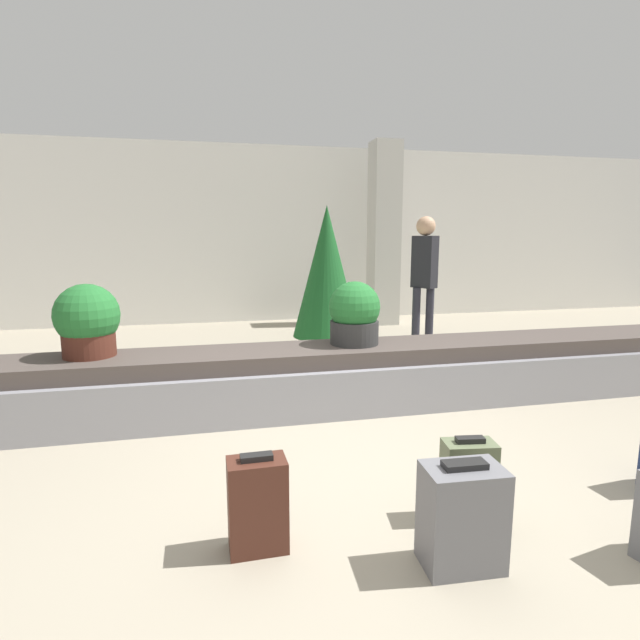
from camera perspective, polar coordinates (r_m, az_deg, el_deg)
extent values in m
plane|color=#9E937F|center=(3.54, 5.09, -16.99)|extent=(18.00, 18.00, 0.00)
cube|color=silver|center=(9.38, -6.89, 9.66)|extent=(18.00, 0.06, 3.20)
cube|color=gray|center=(4.67, 0.00, -7.40)|extent=(8.81, 0.81, 0.43)
cube|color=#4C423D|center=(4.60, 0.00, -3.96)|extent=(8.45, 0.65, 0.14)
cube|color=beige|center=(9.06, 7.32, 9.65)|extent=(0.48, 0.48, 3.20)
cube|color=#5B6647|center=(3.06, 16.55, -17.14)|extent=(0.31, 0.21, 0.45)
cube|color=black|center=(2.96, 16.78, -12.97)|extent=(0.16, 0.08, 0.03)
cube|color=#472319|center=(2.70, -7.15, -20.24)|extent=(0.30, 0.19, 0.48)
cube|color=black|center=(2.59, -7.27, -15.29)|extent=(0.16, 0.07, 0.03)
cube|color=slate|center=(2.66, 15.91, -20.83)|extent=(0.39, 0.27, 0.51)
cube|color=black|center=(2.54, 16.20, -15.60)|extent=(0.21, 0.10, 0.03)
cylinder|color=#4C2319|center=(4.65, -24.87, -2.52)|extent=(0.43, 0.43, 0.20)
sphere|color=#236B2D|center=(4.60, -25.09, 0.50)|extent=(0.53, 0.53, 0.53)
cylinder|color=#2D2D2D|center=(4.71, 3.94, -1.41)|extent=(0.46, 0.46, 0.22)
sphere|color=#236B2D|center=(4.67, 3.97, 1.50)|extent=(0.48, 0.48, 0.48)
cylinder|color=#282833|center=(6.98, 10.90, 0.03)|extent=(0.11, 0.11, 0.88)
cylinder|color=#282833|center=(7.06, 12.39, 0.09)|extent=(0.11, 0.11, 0.88)
cube|color=#232328|center=(6.94, 11.87, 6.52)|extent=(0.32, 0.37, 0.70)
sphere|color=tan|center=(6.93, 12.01, 10.47)|extent=(0.26, 0.26, 0.26)
cylinder|color=#4C331E|center=(7.10, 0.75, -2.53)|extent=(0.16, 0.16, 0.18)
cone|color=#195623|center=(6.96, 0.77, 5.54)|extent=(0.95, 0.95, 1.82)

